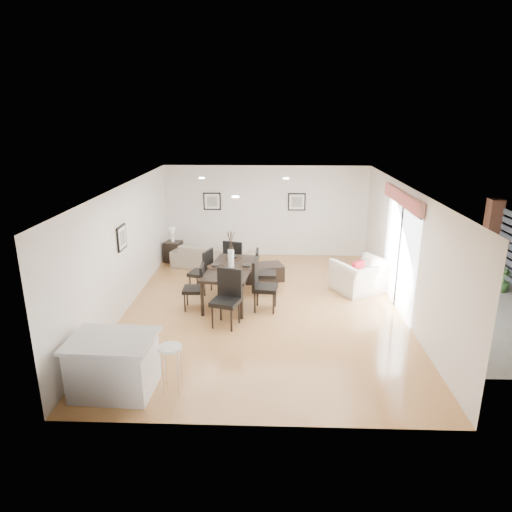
{
  "coord_description": "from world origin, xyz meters",
  "views": [
    {
      "loc": [
        0.18,
        -9.32,
        4.15
      ],
      "look_at": [
        -0.17,
        0.4,
        1.09
      ],
      "focal_mm": 32.0,
      "sensor_mm": 36.0,
      "label": 1
    }
  ],
  "objects_px": {
    "dining_chair_enear": "(261,282)",
    "kitchen_island": "(114,365)",
    "dining_chair_wnear": "(197,285)",
    "bar_stool": "(170,353)",
    "armchair": "(361,276)",
    "dining_chair_head": "(227,294)",
    "dining_table": "(231,271)",
    "dining_chair_foot": "(234,259)",
    "dining_chair_efar": "(262,269)",
    "side_table": "(174,252)",
    "sofa": "(214,256)",
    "dining_chair_wfar": "(204,269)",
    "coffee_table": "(263,272)"
  },
  "relations": [
    {
      "from": "dining_chair_foot",
      "to": "kitchen_island",
      "type": "xyz_separation_m",
      "value": [
        -1.47,
        -4.85,
        -0.16
      ]
    },
    {
      "from": "dining_chair_wnear",
      "to": "dining_chair_enear",
      "type": "bearing_deg",
      "value": 88.16
    },
    {
      "from": "dining_chair_foot",
      "to": "coffee_table",
      "type": "relative_size",
      "value": 1.09
    },
    {
      "from": "dining_table",
      "to": "coffee_table",
      "type": "bearing_deg",
      "value": 71.67
    },
    {
      "from": "sofa",
      "to": "kitchen_island",
      "type": "xyz_separation_m",
      "value": [
        -0.8,
        -5.98,
        0.12
      ]
    },
    {
      "from": "bar_stool",
      "to": "kitchen_island",
      "type": "bearing_deg",
      "value": 180.0
    },
    {
      "from": "dining_chair_enear",
      "to": "coffee_table",
      "type": "distance_m",
      "value": 1.93
    },
    {
      "from": "dining_chair_efar",
      "to": "dining_chair_foot",
      "type": "distance_m",
      "value": 1.02
    },
    {
      "from": "dining_chair_wnear",
      "to": "dining_chair_foot",
      "type": "bearing_deg",
      "value": 156.38
    },
    {
      "from": "sofa",
      "to": "dining_chair_foot",
      "type": "relative_size",
      "value": 2.08
    },
    {
      "from": "coffee_table",
      "to": "kitchen_island",
      "type": "height_order",
      "value": "kitchen_island"
    },
    {
      "from": "dining_chair_wnear",
      "to": "side_table",
      "type": "distance_m",
      "value": 3.58
    },
    {
      "from": "dining_chair_wfar",
      "to": "dining_chair_efar",
      "type": "height_order",
      "value": "dining_chair_wfar"
    },
    {
      "from": "dining_chair_head",
      "to": "kitchen_island",
      "type": "height_order",
      "value": "dining_chair_head"
    },
    {
      "from": "dining_chair_wfar",
      "to": "dining_chair_efar",
      "type": "distance_m",
      "value": 1.39
    },
    {
      "from": "sofa",
      "to": "dining_chair_efar",
      "type": "height_order",
      "value": "dining_chair_efar"
    },
    {
      "from": "dining_chair_wnear",
      "to": "dining_chair_foot",
      "type": "height_order",
      "value": "dining_chair_foot"
    },
    {
      "from": "armchair",
      "to": "dining_chair_head",
      "type": "relative_size",
      "value": 1.03
    },
    {
      "from": "dining_chair_foot",
      "to": "side_table",
      "type": "xyz_separation_m",
      "value": [
        -1.91,
        1.64,
        -0.32
      ]
    },
    {
      "from": "dining_chair_wnear",
      "to": "bar_stool",
      "type": "relative_size",
      "value": 1.29
    },
    {
      "from": "dining_table",
      "to": "kitchen_island",
      "type": "distance_m",
      "value": 3.94
    },
    {
      "from": "dining_chair_enear",
      "to": "dining_chair_foot",
      "type": "distance_m",
      "value": 1.84
    },
    {
      "from": "dining_table",
      "to": "dining_chair_foot",
      "type": "bearing_deg",
      "value": 99.06
    },
    {
      "from": "armchair",
      "to": "kitchen_island",
      "type": "bearing_deg",
      "value": 13.35
    },
    {
      "from": "dining_chair_wnear",
      "to": "coffee_table",
      "type": "bearing_deg",
      "value": 141.61
    },
    {
      "from": "coffee_table",
      "to": "side_table",
      "type": "distance_m",
      "value": 3.0
    },
    {
      "from": "sofa",
      "to": "side_table",
      "type": "height_order",
      "value": "sofa"
    },
    {
      "from": "dining_chair_head",
      "to": "bar_stool",
      "type": "xyz_separation_m",
      "value": [
        -0.63,
        -2.43,
        0.02
      ]
    },
    {
      "from": "dining_table",
      "to": "dining_chair_efar",
      "type": "bearing_deg",
      "value": 43.12
    },
    {
      "from": "dining_table",
      "to": "dining_chair_enear",
      "type": "bearing_deg",
      "value": -27.18
    },
    {
      "from": "dining_chair_efar",
      "to": "dining_chair_foot",
      "type": "bearing_deg",
      "value": 44.49
    },
    {
      "from": "armchair",
      "to": "side_table",
      "type": "distance_m",
      "value": 5.47
    },
    {
      "from": "sofa",
      "to": "kitchen_island",
      "type": "distance_m",
      "value": 6.03
    },
    {
      "from": "dining_chair_wnear",
      "to": "dining_table",
      "type": "bearing_deg",
      "value": 122.82
    },
    {
      "from": "dining_chair_enear",
      "to": "kitchen_island",
      "type": "bearing_deg",
      "value": 151.42
    },
    {
      "from": "side_table",
      "to": "bar_stool",
      "type": "height_order",
      "value": "bar_stool"
    },
    {
      "from": "dining_chair_head",
      "to": "side_table",
      "type": "relative_size",
      "value": 1.96
    },
    {
      "from": "dining_table",
      "to": "dining_chair_enear",
      "type": "xyz_separation_m",
      "value": [
        0.69,
        -0.48,
        -0.09
      ]
    },
    {
      "from": "dining_chair_wfar",
      "to": "bar_stool",
      "type": "bearing_deg",
      "value": 18.37
    },
    {
      "from": "kitchen_island",
      "to": "dining_chair_wnear",
      "type": "bearing_deg",
      "value": 78.35
    },
    {
      "from": "dining_table",
      "to": "dining_chair_efar",
      "type": "relative_size",
      "value": 1.94
    },
    {
      "from": "dining_table",
      "to": "dining_chair_wnear",
      "type": "xyz_separation_m",
      "value": [
        -0.7,
        -0.49,
        -0.17
      ]
    },
    {
      "from": "dining_table",
      "to": "kitchen_island",
      "type": "bearing_deg",
      "value": -104.52
    },
    {
      "from": "dining_table",
      "to": "dining_chair_head",
      "type": "height_order",
      "value": "dining_chair_head"
    },
    {
      "from": "dining_chair_efar",
      "to": "side_table",
      "type": "xyz_separation_m",
      "value": [
        -2.63,
        2.36,
        -0.3
      ]
    },
    {
      "from": "dining_chair_enear",
      "to": "kitchen_island",
      "type": "xyz_separation_m",
      "value": [
        -2.18,
        -3.16,
        -0.19
      ]
    },
    {
      "from": "dining_chair_wnear",
      "to": "coffee_table",
      "type": "xyz_separation_m",
      "value": [
        1.38,
        1.89,
        -0.37
      ]
    },
    {
      "from": "armchair",
      "to": "side_table",
      "type": "xyz_separation_m",
      "value": [
        -5.02,
        2.18,
        -0.09
      ]
    },
    {
      "from": "dining_chair_head",
      "to": "coffee_table",
      "type": "xyz_separation_m",
      "value": [
        0.66,
        2.61,
        -0.45
      ]
    },
    {
      "from": "sofa",
      "to": "dining_chair_wfar",
      "type": "bearing_deg",
      "value": 105.48
    }
  ]
}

